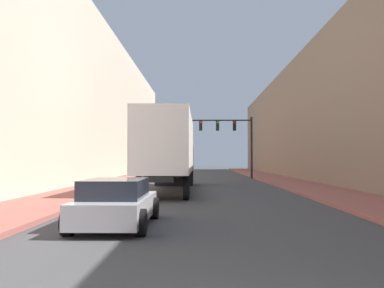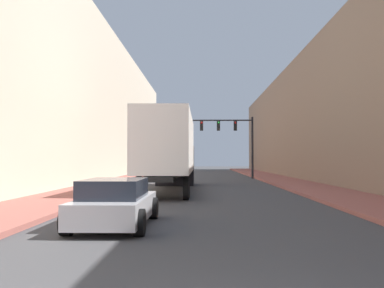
{
  "view_description": "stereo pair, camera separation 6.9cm",
  "coord_description": "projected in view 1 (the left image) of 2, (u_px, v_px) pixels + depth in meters",
  "views": [
    {
      "loc": [
        -0.26,
        -3.35,
        1.8
      ],
      "look_at": [
        -0.6,
        15.24,
        2.45
      ],
      "focal_mm": 40.0,
      "sensor_mm": 36.0,
      "label": 1
    },
    {
      "loc": [
        -0.19,
        -3.35,
        1.8
      ],
      "look_at": [
        -0.6,
        15.24,
        2.45
      ],
      "focal_mm": 40.0,
      "sensor_mm": 36.0,
      "label": 2
    }
  ],
  "objects": [
    {
      "name": "semi_truck",
      "position": [
        169.0,
        150.0,
        24.07
      ],
      "size": [
        2.55,
        13.25,
        4.11
      ],
      "color": "silver",
      "rests_on": "ground"
    },
    {
      "name": "sedan_car",
      "position": [
        116.0,
        203.0,
        11.45
      ],
      "size": [
        1.96,
        4.22,
        1.27
      ],
      "color": "#B7B7BC",
      "rests_on": "ground"
    },
    {
      "name": "traffic_signal_gantry",
      "position": [
        232.0,
        134.0,
        39.56
      ],
      "size": [
        6.37,
        0.35,
        5.69
      ],
      "color": "black",
      "rests_on": "ground"
    },
    {
      "name": "building_right",
      "position": [
        344.0,
        114.0,
        33.24
      ],
      "size": [
        6.0,
        80.0,
        10.62
      ],
      "color": "#846B56",
      "rests_on": "ground"
    },
    {
      "name": "sidewalk_right",
      "position": [
        285.0,
        181.0,
        33.14
      ],
      "size": [
        3.29,
        80.0,
        0.15
      ],
      "color": "#9E564C",
      "rests_on": "ground"
    },
    {
      "name": "building_left",
      "position": [
        64.0,
        99.0,
        33.68
      ],
      "size": [
        6.0,
        80.0,
        13.13
      ],
      "color": "beige",
      "rests_on": "ground"
    },
    {
      "name": "sidewalk_left",
      "position": [
        122.0,
        181.0,
        33.37
      ],
      "size": [
        3.29,
        80.0,
        0.15
      ],
      "color": "#9E564C",
      "rests_on": "ground"
    }
  ]
}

